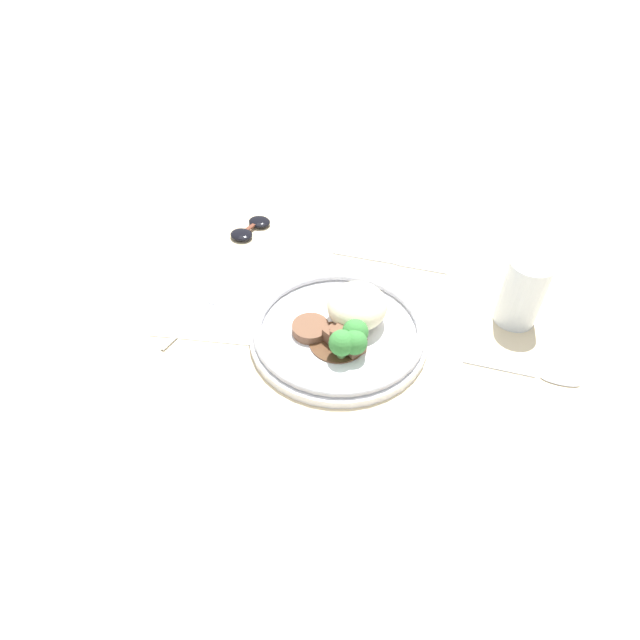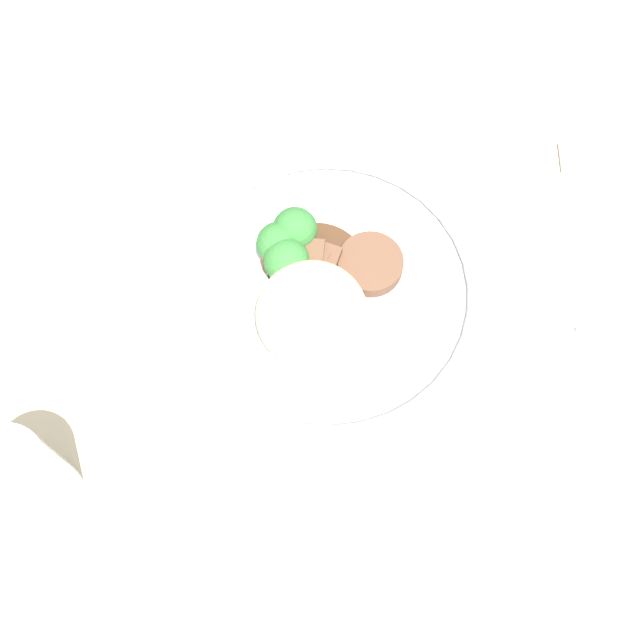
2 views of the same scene
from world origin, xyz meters
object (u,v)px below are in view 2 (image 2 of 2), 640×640
Objects in this scene: plate at (322,292)px; knife at (328,552)px; fork at (575,252)px; juice_glass at (26,485)px.

plate is 1.30× the size of knife.
plate is 1.48× the size of fork.
fork is (-0.23, 0.00, -0.02)m from plate.
plate is 0.22m from knife.
fork is 0.35m from knife.
fork is at bearing -166.42° from juice_glass.
plate is at bearing -78.90° from fork.
knife is (0.27, 0.21, -0.00)m from fork.
juice_glass reaches higher than fork.
juice_glass is at bearing -64.65° from fork.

